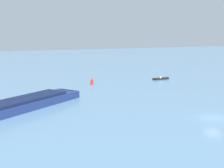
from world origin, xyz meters
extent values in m
plane|color=slate|center=(0.00, 0.00, 0.00)|extent=(400.00, 400.00, 0.00)
cube|color=black|center=(15.73, 36.86, 0.21)|extent=(4.79, 1.63, 0.42)
cube|color=white|center=(15.37, 36.86, 0.67)|extent=(0.51, 0.78, 0.50)
cube|color=black|center=(18.26, 36.91, 0.28)|extent=(0.29, 0.32, 0.56)
cube|color=navy|center=(-29.67, 16.67, 0.69)|extent=(31.78, 23.08, 1.38)
cube|color=#0F1834|center=(-28.40, 17.47, 1.63)|extent=(22.69, 16.85, 0.50)
cube|color=navy|center=(-15.58, 25.69, 0.76)|extent=(2.97, 3.93, 1.25)
cylinder|color=red|center=(-5.36, 37.43, 0.60)|extent=(0.70, 0.70, 1.20)
cone|color=red|center=(-5.36, 37.43, 1.55)|extent=(0.49, 0.49, 0.70)
camera|label=1|loc=(-34.20, -34.09, 13.12)|focal=48.20mm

